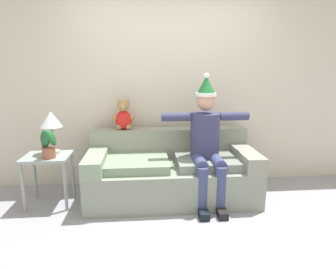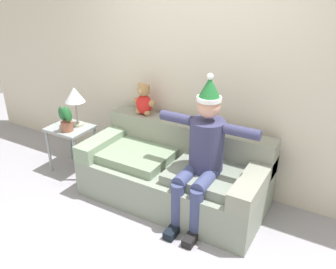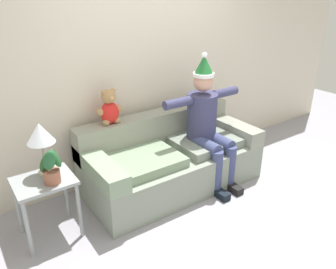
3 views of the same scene
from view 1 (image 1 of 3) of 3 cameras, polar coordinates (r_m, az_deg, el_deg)
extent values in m
plane|color=#95939D|center=(2.85, 2.76, -20.35)|extent=(10.00, 10.00, 0.00)
cube|color=beige|center=(3.93, -0.07, 9.88)|extent=(7.00, 0.10, 2.70)
cube|color=gray|center=(3.60, 0.74, -9.07)|extent=(1.98, 0.92, 0.43)
cube|color=gray|center=(3.79, 0.25, -1.55)|extent=(1.98, 0.24, 0.37)
cube|color=gray|center=(3.52, -13.72, -4.72)|extent=(0.22, 0.92, 0.18)
cube|color=gray|center=(3.69, 14.56, -3.97)|extent=(0.22, 0.92, 0.18)
cube|color=gray|center=(3.45, -6.61, -5.51)|extent=(0.79, 0.64, 0.10)
cube|color=gray|center=(3.53, 8.09, -5.10)|extent=(0.79, 0.64, 0.10)
cylinder|color=#37375D|center=(3.47, 7.20, -0.10)|extent=(0.34, 0.34, 0.52)
sphere|color=tan|center=(3.40, 7.39, 6.48)|extent=(0.22, 0.22, 0.22)
cylinder|color=white|center=(3.39, 7.43, 7.77)|extent=(0.23, 0.23, 0.04)
cone|color=#1D672D|center=(3.38, 7.49, 9.63)|extent=(0.21, 0.21, 0.20)
sphere|color=white|center=(3.38, 7.54, 11.32)|extent=(0.06, 0.06, 0.06)
cylinder|color=#3B4370|center=(3.33, 6.10, -5.29)|extent=(0.14, 0.40, 0.14)
cylinder|color=#3B4370|center=(3.24, 6.67, -10.81)|extent=(0.13, 0.13, 0.53)
cube|color=black|center=(3.27, 6.85, -14.95)|extent=(0.10, 0.24, 0.08)
cylinder|color=#3B4370|center=(3.37, 9.45, -5.15)|extent=(0.14, 0.40, 0.14)
cylinder|color=#3B4370|center=(3.28, 10.15, -10.60)|extent=(0.13, 0.13, 0.53)
cube|color=black|center=(3.31, 10.35, -14.68)|extent=(0.10, 0.24, 0.08)
cylinder|color=#37375D|center=(3.37, 1.63, 3.43)|extent=(0.34, 0.10, 0.10)
cylinder|color=#37375D|center=(3.51, 12.75, 3.51)|extent=(0.34, 0.10, 0.10)
ellipsoid|color=red|center=(3.72, -8.66, 2.83)|extent=(0.20, 0.16, 0.24)
sphere|color=#AA7F52|center=(3.69, -8.75, 5.58)|extent=(0.15, 0.15, 0.15)
sphere|color=#AA7F52|center=(3.64, -8.81, 5.30)|extent=(0.07, 0.07, 0.07)
sphere|color=#AA7F52|center=(3.69, -9.60, 6.37)|extent=(0.05, 0.05, 0.05)
sphere|color=#AA7F52|center=(3.69, -7.96, 6.41)|extent=(0.05, 0.05, 0.05)
sphere|color=#AA7F52|center=(3.73, -10.29, 3.25)|extent=(0.08, 0.08, 0.08)
sphere|color=#AA7F52|center=(3.71, -9.56, 1.44)|extent=(0.08, 0.08, 0.08)
sphere|color=#AA7F52|center=(3.71, -7.05, 3.33)|extent=(0.08, 0.08, 0.08)
sphere|color=#AA7F52|center=(3.71, -7.71, 1.48)|extent=(0.08, 0.08, 0.08)
cube|color=#90979A|center=(3.59, -22.54, -4.03)|extent=(0.51, 0.43, 0.03)
cylinder|color=#90979A|center=(3.59, -26.45, -9.38)|extent=(0.04, 0.04, 0.56)
cylinder|color=#90979A|center=(3.45, -19.41, -9.62)|extent=(0.04, 0.04, 0.56)
cylinder|color=#90979A|center=(3.91, -24.52, -7.39)|extent=(0.04, 0.04, 0.56)
cylinder|color=#90979A|center=(3.79, -18.06, -7.50)|extent=(0.04, 0.04, 0.56)
cylinder|color=#AEB397|center=(3.64, -21.35, -3.19)|extent=(0.14, 0.14, 0.03)
cylinder|color=#B3A89B|center=(3.60, -21.55, -0.82)|extent=(0.02, 0.02, 0.28)
cone|color=silver|center=(3.56, -21.86, 2.79)|extent=(0.24, 0.24, 0.18)
cylinder|color=#985943|center=(3.46, -22.21, -3.30)|extent=(0.14, 0.14, 0.12)
ellipsoid|color=#1D5629|center=(3.40, -21.74, -0.65)|extent=(0.14, 0.12, 0.19)
ellipsoid|color=#275225|center=(3.47, -22.69, -1.05)|extent=(0.17, 0.13, 0.21)
ellipsoid|color=#225A30|center=(3.38, -22.89, -0.62)|extent=(0.14, 0.10, 0.20)
camera|label=2|loc=(2.12, 76.64, 24.25)|focal=37.47mm
camera|label=3|loc=(1.82, -79.46, 21.08)|focal=35.72mm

